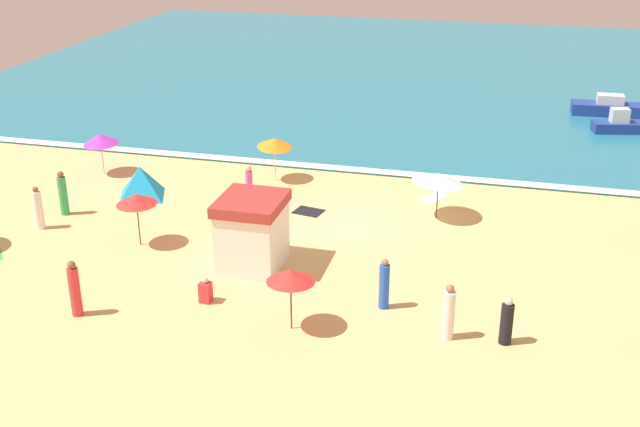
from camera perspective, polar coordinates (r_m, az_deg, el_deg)
ground_plane at (r=32.39m, az=1.75°, el=-0.79°), size 60.00×60.00×0.00m
ocean_water at (r=58.76m, az=7.88°, el=10.00°), size 60.00×44.00×0.10m
wave_breaker_foam at (r=38.09m, az=3.85°, el=3.06°), size 57.00×0.70×0.01m
lifeguard_cabana at (r=28.53m, az=-4.89°, el=-1.32°), size 2.25×2.56×2.66m
beach_umbrella_0 at (r=32.76m, az=8.49°, el=2.52°), size 2.95×2.94×2.05m
beach_umbrella_2 at (r=30.66m, az=-13.02°, el=1.01°), size 1.64×1.65×2.12m
beach_umbrella_4 at (r=38.81m, az=-15.45°, el=5.16°), size 2.12×2.14×2.02m
beach_umbrella_5 at (r=24.32m, az=-2.12°, el=-4.48°), size 1.79×1.80×2.09m
beach_umbrella_6 at (r=36.57m, az=-3.27°, el=5.08°), size 2.29×2.29×2.13m
beach_tent at (r=35.83m, az=-12.71°, el=2.24°), size 2.52×2.48×1.41m
beachgoer_1 at (r=34.78m, az=-5.10°, el=2.21°), size 0.39×0.39×1.58m
beachgoer_2 at (r=24.60m, az=9.18°, el=-7.07°), size 0.43×0.43×1.83m
beachgoer_3 at (r=24.76m, az=13.21°, el=-7.59°), size 0.54×0.54×1.55m
beachgoer_5 at (r=26.75m, az=-8.20°, el=-5.51°), size 0.39×0.39×0.92m
beachgoer_7 at (r=33.64m, az=-19.52°, el=0.30°), size 0.37×0.37×1.79m
beachgoer_8 at (r=34.71m, az=-17.93°, el=1.34°), size 0.45×0.45×1.91m
beachgoer_10 at (r=26.02m, az=4.61°, el=-5.12°), size 0.43×0.43×1.77m
beachgoer_11 at (r=26.66m, az=-17.16°, el=-5.23°), size 0.47×0.47×1.93m
beach_towel_1 at (r=35.44m, az=8.19°, el=1.14°), size 1.39×1.62×0.01m
beach_towel_2 at (r=33.61m, az=-0.82°, el=0.14°), size 1.37×1.17×0.01m
small_boat_0 at (r=50.14m, az=20.00°, el=7.13°), size 4.32×1.54×1.21m
small_boat_1 at (r=46.79m, az=20.58°, el=5.99°), size 2.87×1.60×1.34m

